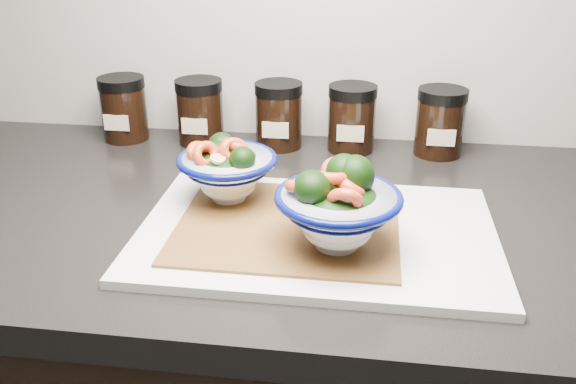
# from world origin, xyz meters

# --- Properties ---
(countertop) EXTENTS (3.50, 0.60, 0.04)m
(countertop) POSITION_xyz_m (0.00, 1.45, 0.88)
(countertop) COLOR black
(countertop) RESTS_ON cabinet
(cutting_board) EXTENTS (0.45, 0.30, 0.01)m
(cutting_board) POSITION_xyz_m (0.10, 1.37, 0.91)
(cutting_board) COLOR silver
(cutting_board) RESTS_ON countertop
(bamboo_mat) EXTENTS (0.28, 0.24, 0.00)m
(bamboo_mat) POSITION_xyz_m (0.06, 1.38, 0.91)
(bamboo_mat) COLOR brown
(bamboo_mat) RESTS_ON cutting_board
(bowl_left) EXTENTS (0.14, 0.14, 0.10)m
(bowl_left) POSITION_xyz_m (-0.03, 1.44, 0.96)
(bowl_left) COLOR white
(bowl_left) RESTS_ON bamboo_mat
(bowl_right) EXTENTS (0.15, 0.15, 0.11)m
(bowl_right) POSITION_xyz_m (0.12, 1.33, 0.97)
(bowl_right) COLOR white
(bowl_right) RESTS_ON bamboo_mat
(spice_jar_a) EXTENTS (0.08, 0.08, 0.11)m
(spice_jar_a) POSITION_xyz_m (-0.28, 1.69, 0.96)
(spice_jar_a) COLOR black
(spice_jar_a) RESTS_ON countertop
(spice_jar_b) EXTENTS (0.08, 0.08, 0.11)m
(spice_jar_b) POSITION_xyz_m (-0.14, 1.69, 0.96)
(spice_jar_b) COLOR black
(spice_jar_b) RESTS_ON countertop
(spice_jar_c) EXTENTS (0.08, 0.08, 0.11)m
(spice_jar_c) POSITION_xyz_m (0.00, 1.69, 0.96)
(spice_jar_c) COLOR black
(spice_jar_c) RESTS_ON countertop
(spice_jar_d) EXTENTS (0.08, 0.08, 0.11)m
(spice_jar_d) POSITION_xyz_m (0.13, 1.69, 0.96)
(spice_jar_d) COLOR black
(spice_jar_d) RESTS_ON countertop
(spice_jar_e) EXTENTS (0.08, 0.08, 0.11)m
(spice_jar_e) POSITION_xyz_m (0.27, 1.69, 0.96)
(spice_jar_e) COLOR black
(spice_jar_e) RESTS_ON countertop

